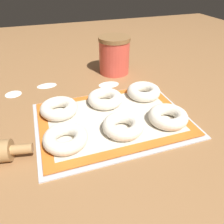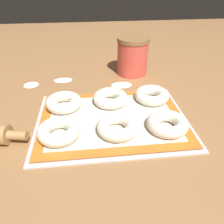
% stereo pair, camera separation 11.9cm
% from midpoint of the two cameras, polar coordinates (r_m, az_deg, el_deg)
% --- Properties ---
extents(ground_plane, '(2.80, 2.80, 0.00)m').
position_cam_midpoint_polar(ground_plane, '(0.67, -6.34, -2.86)').
color(ground_plane, olive).
extents(baking_tray, '(0.46, 0.34, 0.01)m').
position_cam_midpoint_polar(baking_tray, '(0.67, -5.03, -2.07)').
color(baking_tray, silver).
rests_on(baking_tray, ground_plane).
extents(baking_mat, '(0.44, 0.32, 0.00)m').
position_cam_midpoint_polar(baking_mat, '(0.67, -5.05, -1.70)').
color(baking_mat, orange).
rests_on(baking_mat, baking_tray).
extents(bagel_front_left, '(0.12, 0.12, 0.04)m').
position_cam_midpoint_polar(bagel_front_left, '(0.59, -17.83, -6.93)').
color(bagel_front_left, silver).
rests_on(bagel_front_left, baking_mat).
extents(bagel_front_center, '(0.12, 0.12, 0.04)m').
position_cam_midpoint_polar(bagel_front_center, '(0.60, -2.70, -3.95)').
color(bagel_front_center, silver).
rests_on(bagel_front_center, baking_mat).
extents(bagel_front_right, '(0.12, 0.12, 0.04)m').
position_cam_midpoint_polar(bagel_front_right, '(0.65, 9.46, -1.52)').
color(bagel_front_right, silver).
rests_on(bagel_front_right, baking_mat).
extents(bagel_back_left, '(0.12, 0.12, 0.04)m').
position_cam_midpoint_polar(bagel_back_left, '(0.71, -18.40, 0.64)').
color(bagel_back_left, silver).
rests_on(bagel_back_left, baking_mat).
extents(bagel_back_center, '(0.12, 0.12, 0.04)m').
position_cam_midpoint_polar(bagel_back_center, '(0.73, -6.49, 3.24)').
color(bagel_back_center, silver).
rests_on(bagel_back_center, baking_mat).
extents(bagel_back_right, '(0.12, 0.12, 0.04)m').
position_cam_midpoint_polar(bagel_back_right, '(0.77, 3.94, 5.14)').
color(bagel_back_right, silver).
rests_on(bagel_back_right, baking_mat).
extents(flour_canister, '(0.13, 0.13, 0.16)m').
position_cam_midpoint_polar(flour_canister, '(0.96, -3.06, 14.50)').
color(flour_canister, '#DB4C3D').
rests_on(flour_canister, ground_plane).
extents(flour_patch_near, '(0.06, 0.06, 0.00)m').
position_cam_midpoint_polar(flour_patch_near, '(0.91, -27.92, 4.00)').
color(flour_patch_near, white).
rests_on(flour_patch_near, ground_plane).
extents(flour_patch_far, '(0.08, 0.05, 0.00)m').
position_cam_midpoint_polar(flour_patch_far, '(0.92, -20.29, 6.33)').
color(flour_patch_far, white).
rests_on(flour_patch_far, ground_plane).
extents(flour_patch_side, '(0.08, 0.06, 0.00)m').
position_cam_midpoint_polar(flour_patch_side, '(0.88, -4.74, 7.02)').
color(flour_patch_side, white).
rests_on(flour_patch_side, ground_plane).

